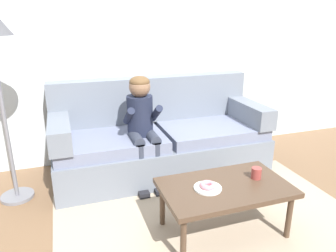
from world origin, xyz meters
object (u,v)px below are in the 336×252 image
Objects in this scene: donut at (208,185)px; toy_controller at (247,198)px; couch at (160,140)px; person_child at (142,120)px; mug at (256,173)px; coffee_table at (225,190)px.

donut is 0.53× the size of toy_controller.
couch is 1.12m from toy_controller.
couch is 0.46m from person_child.
mug is (0.68, -1.00, -0.21)m from person_child.
toy_controller is at bearing 37.42° from coffee_table.
person_child reaches higher than couch.
person_child is at bearing 103.03° from donut.
mug is at bearing 3.74° from donut.
mug is at bearing -55.84° from person_child.
coffee_table is at bearing -146.40° from toy_controller.
donut reaches higher than coffee_table.
coffee_table is 8.23× the size of donut.
mug is (0.29, 0.02, 0.09)m from coffee_table.
toy_controller is at bearing -57.00° from couch.
person_child reaches higher than coffee_table.
person_child is at bearing -139.53° from couch.
coffee_table is 0.66m from toy_controller.
donut is at bearing -90.63° from couch.
donut reaches higher than toy_controller.
person_child is 9.18× the size of donut.
mug is 0.40× the size of toy_controller.
couch is at bearing 119.18° from toy_controller.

